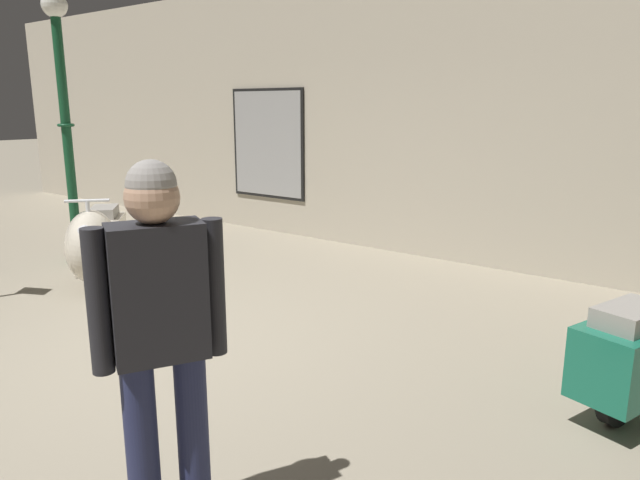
% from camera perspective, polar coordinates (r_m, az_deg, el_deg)
% --- Properties ---
extents(ground_plane, '(60.00, 60.00, 0.00)m').
position_cam_1_polar(ground_plane, '(4.71, -16.63, -10.61)').
color(ground_plane, gray).
extents(showroom_back_wall, '(18.00, 0.63, 3.50)m').
position_cam_1_polar(showroom_back_wall, '(7.33, 9.90, 12.05)').
color(showroom_back_wall, '#BCB29E').
rests_on(showroom_back_wall, ground).
extents(scooter_0, '(1.45, 1.36, 0.95)m').
position_cam_1_polar(scooter_0, '(6.54, -21.01, -0.35)').
color(scooter_0, black).
rests_on(scooter_0, ground).
extents(lamppost, '(0.28, 0.28, 3.08)m').
position_cam_1_polar(lamppost, '(7.46, -23.64, 10.63)').
color(lamppost, '#144728').
rests_on(lamppost, ground).
extents(visitor_0, '(0.38, 0.50, 1.64)m').
position_cam_1_polar(visitor_0, '(2.53, -15.34, -8.18)').
color(visitor_0, black).
rests_on(visitor_0, ground).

